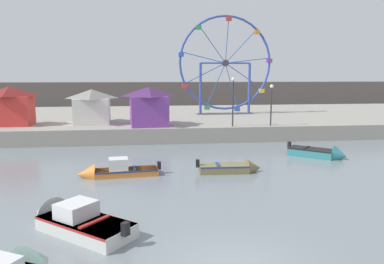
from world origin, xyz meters
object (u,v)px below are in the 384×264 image
object	(u,v)px
motorboat_pale_grey	(70,220)
promenade_lamp_far	(233,95)
carnival_booth_purple_stall	(149,105)
promenade_lamp_near	(271,98)
motorboat_teal_painted	(321,153)
ferris_wheel_blue_frame	(225,65)
motorboat_orange_hull	(112,171)
carnival_booth_red_striped	(10,105)
motorboat_olive_wood	(233,168)
carnival_booth_white_ticket	(92,106)

from	to	relation	value
motorboat_pale_grey	promenade_lamp_far	size ratio (longest dim) A/B	1.10
carnival_booth_purple_stall	promenade_lamp_near	bearing A→B (deg)	-12.74
motorboat_teal_painted	promenade_lamp_near	distance (m)	7.59
ferris_wheel_blue_frame	promenade_lamp_far	size ratio (longest dim) A/B	2.61
motorboat_pale_grey	carnival_booth_purple_stall	xyz separation A→B (m)	(3.05, 18.36, 2.67)
carnival_booth_purple_stall	promenade_lamp_near	distance (m)	10.41
ferris_wheel_blue_frame	carnival_booth_purple_stall	distance (m)	12.59
promenade_lamp_near	promenade_lamp_far	xyz separation A→B (m)	(-3.29, 0.09, 0.33)
motorboat_orange_hull	carnival_booth_purple_stall	bearing A→B (deg)	-106.60
motorboat_orange_hull	motorboat_teal_painted	distance (m)	14.10
motorboat_pale_grey	promenade_lamp_near	bearing A→B (deg)	-88.50
carnival_booth_red_striped	promenade_lamp_far	size ratio (longest dim) A/B	0.93
motorboat_orange_hull	promenade_lamp_far	world-z (taller)	promenade_lamp_far
motorboat_olive_wood	carnival_booth_purple_stall	xyz separation A→B (m)	(-4.73, 11.29, 2.76)
motorboat_teal_painted	motorboat_pale_grey	bearing A→B (deg)	-103.82
motorboat_pale_grey	carnival_booth_red_striped	world-z (taller)	carnival_booth_red_striped
promenade_lamp_far	motorboat_orange_hull	bearing A→B (deg)	-132.71
promenade_lamp_near	ferris_wheel_blue_frame	bearing A→B (deg)	100.33
motorboat_teal_painted	carnival_booth_red_striped	size ratio (longest dim) A/B	0.98
carnival_booth_red_striped	carnival_booth_purple_stall	xyz separation A→B (m)	(11.73, -1.49, -0.01)
carnival_booth_red_striped	motorboat_pale_grey	bearing A→B (deg)	-67.51
carnival_booth_purple_stall	carnival_booth_white_ticket	bearing A→B (deg)	152.33
motorboat_teal_painted	carnival_booth_purple_stall	world-z (taller)	carnival_booth_purple_stall
motorboat_pale_grey	promenade_lamp_far	xyz separation A→B (m)	(10.05, 16.97, 3.61)
motorboat_orange_hull	motorboat_teal_painted	xyz separation A→B (m)	(13.75, 3.12, 0.01)
carnival_booth_white_ticket	promenade_lamp_far	distance (m)	12.55
motorboat_olive_wood	motorboat_orange_hull	bearing A→B (deg)	-177.54
motorboat_teal_painted	ferris_wheel_blue_frame	distance (m)	18.21
motorboat_olive_wood	ferris_wheel_blue_frame	xyz separation A→B (m)	(3.72, 19.88, 6.41)
motorboat_olive_wood	carnival_booth_white_ticket	distance (m)	16.79
motorboat_teal_painted	ferris_wheel_blue_frame	size ratio (longest dim) A/B	0.35
motorboat_pale_grey	carnival_booth_white_ticket	bearing A→B (deg)	-44.75
motorboat_orange_hull	motorboat_olive_wood	size ratio (longest dim) A/B	1.22
motorboat_orange_hull	carnival_booth_purple_stall	world-z (taller)	carnival_booth_purple_stall
motorboat_orange_hull	promenade_lamp_near	world-z (taller)	promenade_lamp_near
carnival_booth_purple_stall	motorboat_olive_wood	bearing A→B (deg)	-71.81
motorboat_orange_hull	carnival_booth_white_ticket	xyz separation A→B (m)	(-2.85, 13.44, 2.59)
motorboat_pale_grey	carnival_booth_white_ticket	world-z (taller)	carnival_booth_white_ticket
ferris_wheel_blue_frame	promenade_lamp_near	distance (m)	10.68
ferris_wheel_blue_frame	carnival_booth_red_striped	world-z (taller)	ferris_wheel_blue_frame
motorboat_olive_wood	motorboat_teal_painted	distance (m)	7.54
motorboat_teal_painted	carnival_booth_red_striped	xyz separation A→B (m)	(-23.34, 9.68, 2.72)
motorboat_pale_grey	promenade_lamp_far	distance (m)	20.05
ferris_wheel_blue_frame	promenade_lamp_near	world-z (taller)	ferris_wheel_blue_frame
carnival_booth_white_ticket	promenade_lamp_near	bearing A→B (deg)	-16.75
promenade_lamp_near	promenade_lamp_far	distance (m)	3.31
carnival_booth_red_striped	promenade_lamp_near	xyz separation A→B (m)	(22.02, -2.98, 0.60)
ferris_wheel_blue_frame	promenade_lamp_far	distance (m)	10.44
motorboat_teal_painted	carnival_booth_purple_stall	xyz separation A→B (m)	(-11.60, 8.18, 2.72)
carnival_booth_red_striped	ferris_wheel_blue_frame	bearing A→B (deg)	18.24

